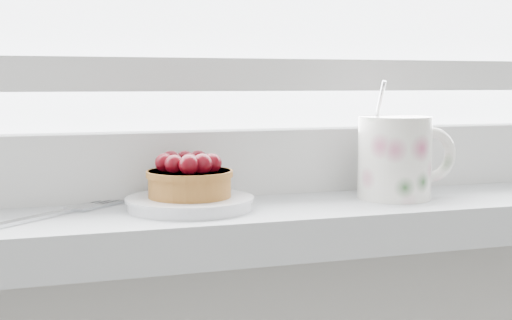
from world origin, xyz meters
name	(u,v)px	position (x,y,z in m)	size (l,w,h in m)	color
saucer	(190,203)	(-0.06, 1.88, 0.95)	(0.12, 0.12, 0.01)	white
raspberry_tart	(189,177)	(-0.06, 1.88, 0.97)	(0.08, 0.08, 0.04)	brown
floral_mug	(397,156)	(0.16, 1.88, 0.99)	(0.11, 0.08, 0.12)	white
fork	(44,216)	(-0.20, 1.88, 0.94)	(0.16, 0.15, 0.00)	silver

